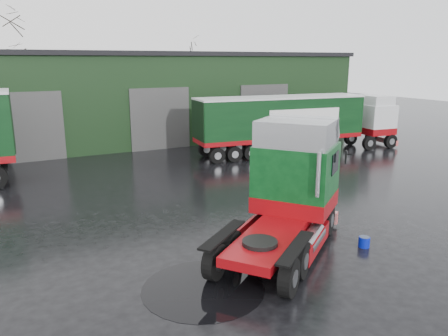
{
  "coord_description": "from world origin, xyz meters",
  "views": [
    {
      "loc": [
        -7.41,
        -13.15,
        5.74
      ],
      "look_at": [
        0.1,
        1.3,
        1.7
      ],
      "focal_mm": 35.0,
      "sensor_mm": 36.0,
      "label": 1
    }
  ],
  "objects_px": {
    "warehouse": "(133,95)",
    "tree_back_a": "(10,72)",
    "hero_tractor": "(279,192)",
    "wash_bucket": "(364,242)",
    "tree_back_b": "(181,80)",
    "lorry_right": "(280,125)"
  },
  "relations": [
    {
      "from": "hero_tractor",
      "to": "tree_back_a",
      "type": "xyz_separation_m",
      "value": [
        -5.69,
        33.0,
        2.78
      ]
    },
    {
      "from": "warehouse",
      "to": "tree_back_b",
      "type": "xyz_separation_m",
      "value": [
        8.0,
        10.0,
        0.59
      ]
    },
    {
      "from": "lorry_right",
      "to": "tree_back_b",
      "type": "height_order",
      "value": "tree_back_b"
    },
    {
      "from": "wash_bucket",
      "to": "tree_back_b",
      "type": "relative_size",
      "value": 0.05
    },
    {
      "from": "lorry_right",
      "to": "tree_back_b",
      "type": "bearing_deg",
      "value": -179.25
    },
    {
      "from": "lorry_right",
      "to": "tree_back_a",
      "type": "bearing_deg",
      "value": -140.12
    },
    {
      "from": "tree_back_a",
      "to": "tree_back_b",
      "type": "xyz_separation_m",
      "value": [
        16.0,
        0.0,
        -1.0
      ]
    },
    {
      "from": "hero_tractor",
      "to": "wash_bucket",
      "type": "height_order",
      "value": "hero_tractor"
    },
    {
      "from": "warehouse",
      "to": "wash_bucket",
      "type": "xyz_separation_m",
      "value": [
        0.41,
        -23.85,
        -2.99
      ]
    },
    {
      "from": "hero_tractor",
      "to": "tree_back_b",
      "type": "height_order",
      "value": "tree_back_b"
    },
    {
      "from": "tree_back_a",
      "to": "tree_back_b",
      "type": "relative_size",
      "value": 1.27
    },
    {
      "from": "lorry_right",
      "to": "tree_back_a",
      "type": "height_order",
      "value": "tree_back_a"
    },
    {
      "from": "lorry_right",
      "to": "warehouse",
      "type": "bearing_deg",
      "value": -145.2
    },
    {
      "from": "lorry_right",
      "to": "tree_back_a",
      "type": "distance_m",
      "value": 25.41
    },
    {
      "from": "hero_tractor",
      "to": "wash_bucket",
      "type": "distance_m",
      "value": 3.38
    },
    {
      "from": "wash_bucket",
      "to": "tree_back_a",
      "type": "height_order",
      "value": "tree_back_a"
    },
    {
      "from": "wash_bucket",
      "to": "tree_back_b",
      "type": "height_order",
      "value": "tree_back_b"
    },
    {
      "from": "warehouse",
      "to": "wash_bucket",
      "type": "distance_m",
      "value": 24.04
    },
    {
      "from": "lorry_right",
      "to": "tree_back_b",
      "type": "xyz_separation_m",
      "value": [
        2.0,
        21.0,
        1.94
      ]
    },
    {
      "from": "warehouse",
      "to": "tree_back_a",
      "type": "bearing_deg",
      "value": 128.66
    },
    {
      "from": "wash_bucket",
      "to": "tree_back_b",
      "type": "bearing_deg",
      "value": 77.36
    },
    {
      "from": "hero_tractor",
      "to": "tree_back_a",
      "type": "relative_size",
      "value": 0.67
    }
  ]
}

